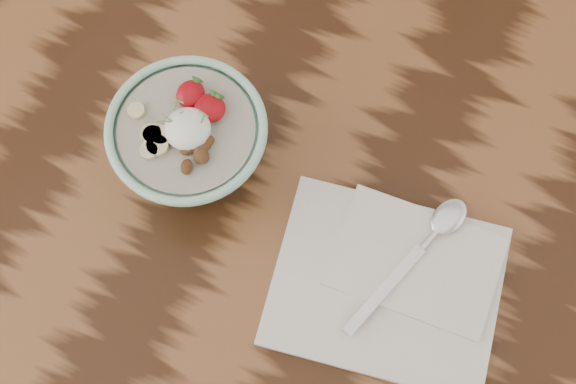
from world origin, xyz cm
name	(u,v)px	position (x,y,z in cm)	size (l,w,h in cm)	color
table	(225,185)	(0.00, 0.00, 65.70)	(160.00, 90.00, 75.00)	black
breakfast_bowl	(190,142)	(-2.32, -1.54, 81.03)	(17.68, 17.68, 11.87)	#9DD4B7
napkin	(392,280)	(24.41, -5.01, 75.65)	(28.23, 24.37, 1.54)	silver
spoon	(433,235)	(26.47, 1.41, 76.98)	(8.13, 20.07, 1.06)	silver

